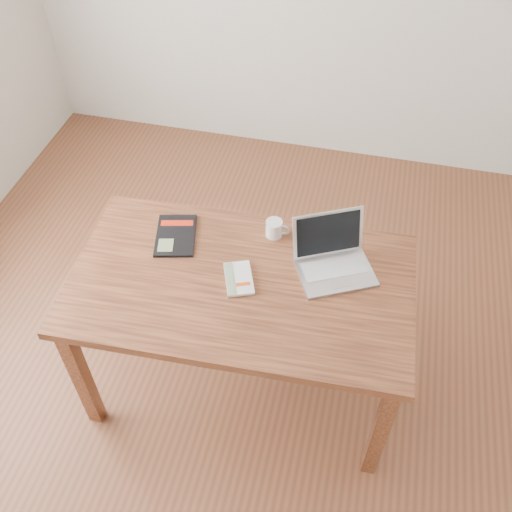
% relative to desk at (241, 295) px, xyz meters
% --- Properties ---
extents(room, '(4.04, 4.04, 2.70)m').
position_rel_desk_xyz_m(room, '(0.04, -0.01, 0.69)').
color(room, brown).
rests_on(room, ground).
extents(desk, '(1.44, 0.86, 0.75)m').
position_rel_desk_xyz_m(desk, '(0.00, 0.00, 0.00)').
color(desk, brown).
rests_on(desk, ground).
extents(white_guidebook, '(0.17, 0.21, 0.02)m').
position_rel_desk_xyz_m(white_guidebook, '(-0.01, 0.00, 0.10)').
color(white_guidebook, silver).
rests_on(white_guidebook, desk).
extents(black_guidebook, '(0.22, 0.29, 0.01)m').
position_rel_desk_xyz_m(black_guidebook, '(-0.34, 0.18, 0.10)').
color(black_guidebook, black).
rests_on(black_guidebook, desk).
extents(laptop, '(0.39, 0.38, 0.21)m').
position_rel_desk_xyz_m(laptop, '(0.35, 0.17, 0.14)').
color(laptop, silver).
rests_on(laptop, desk).
extents(coffee_mug, '(0.11, 0.07, 0.08)m').
position_rel_desk_xyz_m(coffee_mug, '(0.08, 0.29, 0.13)').
color(coffee_mug, white).
rests_on(coffee_mug, desk).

